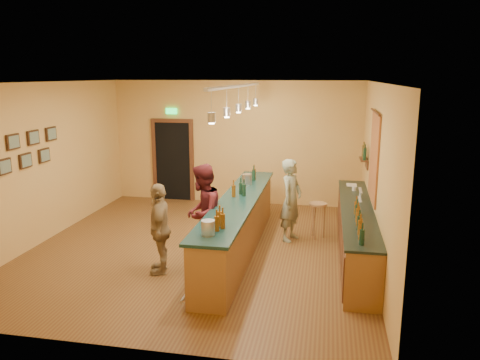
% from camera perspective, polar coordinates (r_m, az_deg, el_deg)
% --- Properties ---
extents(floor, '(7.00, 7.00, 0.00)m').
position_cam_1_polar(floor, '(9.33, -4.85, -8.28)').
color(floor, brown).
rests_on(floor, ground).
extents(ceiling, '(6.50, 7.00, 0.02)m').
position_cam_1_polar(ceiling, '(8.71, -5.25, 11.78)').
color(ceiling, silver).
rests_on(ceiling, wall_back).
extents(wall_back, '(6.50, 0.02, 3.20)m').
position_cam_1_polar(wall_back, '(12.24, -0.60, 4.56)').
color(wall_back, tan).
rests_on(wall_back, floor).
extents(wall_front, '(6.50, 0.02, 3.20)m').
position_cam_1_polar(wall_front, '(5.70, -14.62, -5.43)').
color(wall_front, tan).
rests_on(wall_front, floor).
extents(wall_left, '(0.02, 7.00, 3.20)m').
position_cam_1_polar(wall_left, '(10.24, -22.83, 1.96)').
color(wall_left, tan).
rests_on(wall_left, floor).
extents(wall_right, '(0.02, 7.00, 3.20)m').
position_cam_1_polar(wall_right, '(8.60, 16.30, 0.56)').
color(wall_right, tan).
rests_on(wall_right, floor).
extents(doorway, '(1.15, 0.09, 2.48)m').
position_cam_1_polar(doorway, '(12.73, -8.15, 2.59)').
color(doorway, black).
rests_on(doorway, wall_back).
extents(tapestry, '(0.03, 1.40, 1.60)m').
position_cam_1_polar(tapestry, '(8.94, 16.04, 2.66)').
color(tapestry, maroon).
rests_on(tapestry, wall_right).
extents(bottle_shelf, '(0.17, 0.55, 0.54)m').
position_cam_1_polar(bottle_shelf, '(10.44, 14.94, 3.08)').
color(bottle_shelf, '#4C2516').
rests_on(bottle_shelf, wall_right).
extents(picture_grid, '(0.06, 2.20, 0.70)m').
position_cam_1_polar(picture_grid, '(9.56, -25.26, 3.17)').
color(picture_grid, '#382111').
rests_on(picture_grid, wall_left).
extents(back_counter, '(0.60, 4.55, 1.27)m').
position_cam_1_polar(back_counter, '(9.04, 13.97, -6.05)').
color(back_counter, brown).
rests_on(back_counter, floor).
extents(tasting_bar, '(0.74, 5.10, 1.38)m').
position_cam_1_polar(tasting_bar, '(8.96, -0.18, -5.02)').
color(tasting_bar, brown).
rests_on(tasting_bar, floor).
extents(pendant_track, '(0.11, 4.60, 0.50)m').
position_cam_1_polar(pendant_track, '(8.54, -0.18, 10.35)').
color(pendant_track, silver).
rests_on(pendant_track, ceiling).
extents(bartender, '(0.59, 0.72, 1.69)m').
position_cam_1_polar(bartender, '(9.57, 6.25, -2.46)').
color(bartender, gray).
rests_on(bartender, floor).
extents(customer_a, '(0.73, 0.91, 1.79)m').
position_cam_1_polar(customer_a, '(8.46, -4.58, -4.08)').
color(customer_a, '#59191E').
rests_on(customer_a, floor).
extents(customer_b, '(0.62, 0.99, 1.57)m').
position_cam_1_polar(customer_b, '(8.10, -9.74, -5.82)').
color(customer_b, '#997A51').
rests_on(customer_b, floor).
extents(bar_stool, '(0.37, 0.37, 0.75)m').
position_cam_1_polar(bar_stool, '(9.81, 9.45, -3.60)').
color(bar_stool, olive).
rests_on(bar_stool, floor).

